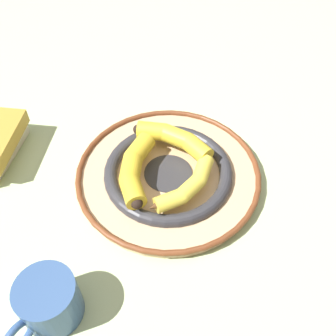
{
  "coord_description": "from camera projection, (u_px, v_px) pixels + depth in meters",
  "views": [
    {
      "loc": [
        0.49,
        0.11,
        0.62
      ],
      "look_at": [
        0.0,
        -0.01,
        0.04
      ],
      "focal_mm": 42.0,
      "sensor_mm": 36.0,
      "label": 1
    }
  ],
  "objects": [
    {
      "name": "decorative_bowl",
      "position": [
        168.0,
        175.0,
        0.78
      ],
      "size": [
        0.37,
        0.37,
        0.03
      ],
      "color": "tan",
      "rests_on": "ground_plane"
    },
    {
      "name": "banana_c",
      "position": [
        135.0,
        167.0,
        0.75
      ],
      "size": [
        0.19,
        0.07,
        0.04
      ],
      "rotation": [
        0.0,
        0.0,
        6.45
      ],
      "color": "gold",
      "rests_on": "decorative_bowl"
    },
    {
      "name": "coffee_mug",
      "position": [
        48.0,
        302.0,
        0.59
      ],
      "size": [
        0.14,
        0.09,
        0.08
      ],
      "rotation": [
        0.0,
        0.0,
        5.95
      ],
      "color": "#335184",
      "rests_on": "ground_plane"
    },
    {
      "name": "ground_plane",
      "position": [
        173.0,
        180.0,
        0.8
      ],
      "size": [
        2.8,
        2.8,
        0.0
      ],
      "primitive_type": "plane",
      "color": "#B2C693"
    },
    {
      "name": "banana_a",
      "position": [
        187.0,
        187.0,
        0.72
      ],
      "size": [
        0.15,
        0.1,
        0.03
      ],
      "rotation": [
        0.0,
        0.0,
        2.65
      ],
      "color": "yellow",
      "rests_on": "decorative_bowl"
    },
    {
      "name": "banana_b",
      "position": [
        176.0,
        139.0,
        0.8
      ],
      "size": [
        0.09,
        0.19,
        0.04
      ],
      "rotation": [
        0.0,
        0.0,
        4.44
      ],
      "color": "yellow",
      "rests_on": "decorative_bowl"
    }
  ]
}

